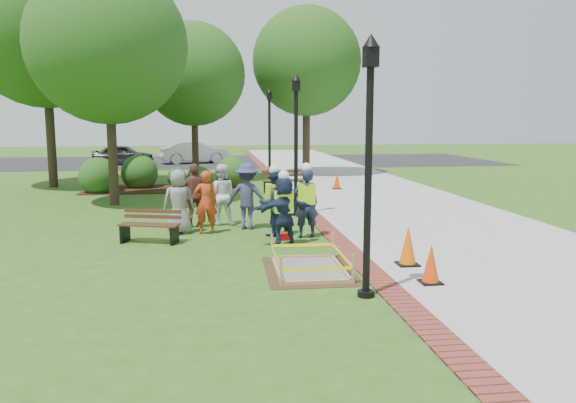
{
  "coord_description": "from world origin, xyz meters",
  "views": [
    {
      "loc": [
        -1.23,
        -11.77,
        2.95
      ],
      "look_at": [
        0.5,
        1.2,
        1.0
      ],
      "focal_mm": 35.0,
      "sensor_mm": 36.0,
      "label": 1
    }
  ],
  "objects": [
    {
      "name": "mulch_bed",
      "position": [
        -3.0,
        12.0,
        0.02
      ],
      "size": [
        7.0,
        3.0,
        0.05
      ],
      "primitive_type": "cube",
      "color": "#381E0F",
      "rests_on": "ground"
    },
    {
      "name": "tree_left",
      "position": [
        -4.62,
        7.89,
        5.34
      ],
      "size": [
        5.25,
        5.25,
        7.98
      ],
      "color": "#3D2D1E",
      "rests_on": "ground"
    },
    {
      "name": "hivis_worker_b",
      "position": [
        1.03,
        1.76,
        0.93
      ],
      "size": [
        0.59,
        0.42,
        1.87
      ],
      "color": "#1B1D47",
      "rests_on": "ground"
    },
    {
      "name": "tree_back",
      "position": [
        -2.07,
        15.39,
        4.98
      ],
      "size": [
        4.83,
        4.83,
        7.4
      ],
      "color": "#3D2D1E",
      "rests_on": "ground"
    },
    {
      "name": "bench_near",
      "position": [
        -2.77,
        1.66,
        0.25
      ],
      "size": [
        1.51,
        0.86,
        0.78
      ],
      "color": "#512D1C",
      "rests_on": "ground"
    },
    {
      "name": "cone_front",
      "position": [
        2.59,
        -2.46,
        0.36
      ],
      "size": [
        0.38,
        0.38,
        0.75
      ],
      "color": "black",
      "rests_on": "ground"
    },
    {
      "name": "parked_car_a",
      "position": [
        -6.93,
        25.1,
        0.0
      ],
      "size": [
        1.88,
        4.31,
        1.41
      ],
      "primitive_type": "imported",
      "rotation": [
        0.0,
        0.0,
        1.57
      ],
      "color": "#2B2B2E",
      "rests_on": "ground"
    },
    {
      "name": "lamp_far",
      "position": [
        1.25,
        13.0,
        2.48
      ],
      "size": [
        0.28,
        0.28,
        4.26
      ],
      "color": "black",
      "rests_on": "ground"
    },
    {
      "name": "parking_lot",
      "position": [
        0.0,
        27.0,
        0.0
      ],
      "size": [
        36.0,
        12.0,
        0.01
      ],
      "primitive_type": "cube",
      "color": "black",
      "rests_on": "ground"
    },
    {
      "name": "cone_far",
      "position": [
        3.87,
        11.03,
        0.35
      ],
      "size": [
        0.37,
        0.37,
        0.72
      ],
      "color": "black",
      "rests_on": "ground"
    },
    {
      "name": "lamp_near",
      "position": [
        1.25,
        -3.0,
        2.48
      ],
      "size": [
        0.28,
        0.28,
        4.26
      ],
      "color": "black",
      "rests_on": "ground"
    },
    {
      "name": "tree_far",
      "position": [
        -8.09,
        13.41,
        6.63
      ],
      "size": [
        6.58,
        6.58,
        9.93
      ],
      "color": "#3D2D1E",
      "rests_on": "ground"
    },
    {
      "name": "parked_car_b",
      "position": [
        -2.42,
        25.63,
        0.0
      ],
      "size": [
        3.17,
        5.22,
        1.59
      ],
      "primitive_type": "imported",
      "rotation": [
        0.0,
        0.0,
        1.8
      ],
      "color": "#ADAEB2",
      "rests_on": "ground"
    },
    {
      "name": "casual_person_e",
      "position": [
        -0.35,
        3.06,
        0.89
      ],
      "size": [
        0.65,
        0.51,
        1.77
      ],
      "color": "#33345A",
      "rests_on": "ground"
    },
    {
      "name": "casual_person_c",
      "position": [
        -1.04,
        3.73,
        0.85
      ],
      "size": [
        0.57,
        0.4,
        1.69
      ],
      "color": "white",
      "rests_on": "ground"
    },
    {
      "name": "shrub_d",
      "position": [
        -0.43,
        12.17,
        0.0
      ],
      "size": [
        1.46,
        1.46,
        1.46
      ],
      "primitive_type": "sphere",
      "color": "#1F4A15",
      "rests_on": "ground"
    },
    {
      "name": "lamp_mid",
      "position": [
        1.25,
        5.0,
        2.48
      ],
      "size": [
        0.28,
        0.28,
        4.26
      ],
      "color": "black",
      "rests_on": "ground"
    },
    {
      "name": "casual_person_b",
      "position": [
        -1.44,
        2.58,
        0.81
      ],
      "size": [
        0.56,
        0.4,
        1.63
      ],
      "color": "#BA3815",
      "rests_on": "ground"
    },
    {
      "name": "shrub_a",
      "position": [
        -5.76,
        11.16,
        0.0
      ],
      "size": [
        1.54,
        1.54,
        1.54
      ],
      "primitive_type": "sphere",
      "color": "#1F4A15",
      "rests_on": "ground"
    },
    {
      "name": "tree_right",
      "position": [
        3.62,
        17.36,
        5.81
      ],
      "size": [
        5.57,
        5.57,
        8.61
      ],
      "color": "#3D2D1E",
      "rests_on": "ground"
    },
    {
      "name": "shrub_b",
      "position": [
        -4.35,
        12.54,
        0.0
      ],
      "size": [
        1.54,
        1.54,
        1.54
      ],
      "primitive_type": "sphere",
      "color": "#1F4A15",
      "rests_on": "ground"
    },
    {
      "name": "hivis_worker_a",
      "position": [
        0.37,
        0.97,
        0.88
      ],
      "size": [
        0.59,
        0.47,
        1.77
      ],
      "color": "#1D244B",
      "rests_on": "ground"
    },
    {
      "name": "casual_person_a",
      "position": [
        -2.13,
        2.67,
        0.83
      ],
      "size": [
        0.57,
        0.4,
        1.66
      ],
      "color": "gray",
      "rests_on": "ground"
    },
    {
      "name": "shrub_e",
      "position": [
        -2.85,
        13.35,
        0.0
      ],
      "size": [
        0.85,
        0.85,
        0.85
      ],
      "primitive_type": "sphere",
      "color": "#1F4A15",
      "rests_on": "ground"
    },
    {
      "name": "bench_far",
      "position": [
        1.51,
        10.14,
        0.29
      ],
      "size": [
        1.7,
        0.67,
        0.9
      ],
      "color": "#4F331B",
      "rests_on": "ground"
    },
    {
      "name": "hivis_worker_c",
      "position": [
        0.27,
        2.09,
        0.9
      ],
      "size": [
        0.6,
        0.46,
        1.8
      ],
      "color": "#1C3149",
      "rests_on": "ground"
    },
    {
      "name": "shrub_c",
      "position": [
        -1.8,
        11.43,
        0.0
      ],
      "size": [
        1.09,
        1.09,
        1.09
      ],
      "primitive_type": "sphere",
      "color": "#1F4A15",
      "rests_on": "ground"
    },
    {
      "name": "casual_person_d",
      "position": [
        -1.73,
        3.47,
        0.87
      ],
      "size": [
        0.6,
        0.42,
        1.74
      ],
      "color": "brown",
      "rests_on": "ground"
    },
    {
      "name": "wet_concrete_pad",
      "position": [
        0.58,
        -1.31,
        0.23
      ],
      "size": [
        1.74,
        2.33,
        0.55
      ],
      "color": "#47331E",
      "rests_on": "ground"
    },
    {
      "name": "ground",
      "position": [
        0.0,
        0.0,
        0.0
      ],
      "size": [
        100.0,
        100.0,
        0.0
      ],
      "primitive_type": "plane",
      "color": "#285116",
      "rests_on": "ground"
    },
    {
      "name": "toolbox",
      "position": [
        0.47,
        1.54,
        0.09
      ],
      "size": [
        0.4,
        0.3,
        0.18
      ],
      "primitive_type": "cube",
      "rotation": [
        0.0,
        0.0,
        0.32
      ],
      "color": "#BA0E10",
      "rests_on": "ground"
    },
    {
      "name": "sidewalk",
      "position": [
        5.0,
        10.0,
        0.01
      ],
      "size": [
        6.0,
        60.0,
        0.02
      ],
      "primitive_type": "cube",
      "color": "#9E9E99",
      "rests_on": "ground"
    },
    {
      "name": "brick_edging",
      "position": [
        1.75,
        10.0,
        0.01
      ],
      "size": [
        0.5,
        60.0,
        0.03
      ],
      "primitive_type": "cube",
      "color": "maroon",
      "rests_on": "ground"
    },
    {
      "name": "cone_back",
      "position": [
        2.61,
        -1.2,
        0.4
      ],
      "size": [
        0.42,
        0.42,
        0.83
      ],
      "color": "black",
      "rests_on": "ground"
    }
  ]
}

